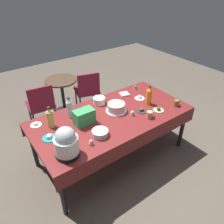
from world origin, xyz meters
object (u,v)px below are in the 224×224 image
object	(u,v)px
ceramic_snack_bowl	(99,101)
soda_bottle_orange_juice	(149,96)
slow_cooker	(66,143)
dessert_plate_cream	(36,125)
dessert_plate_sage	(158,110)
dessert_plate_teal	(49,138)
dessert_plate_white	(140,98)
cupcake_mint	(135,88)
dessert_plate_charcoal	(141,111)
cupcake_lemon	(91,142)
soda_carton	(84,117)
coffee_mug_navy	(80,111)
cupcake_cocoa	(150,91)
soda_bottle_water	(70,108)
coffee_mug_olive	(176,103)
cupcake_rose	(132,113)
frosted_layer_cake	(116,108)
round_cafe_table	(62,90)
glass_salad_bowl	(100,133)
maroon_chair_left	(41,103)
coffee_mug_tan	(150,115)
potluck_table	(112,119)
maroon_chair_right	(87,89)
soda_bottle_ginger_ale	(50,118)

from	to	relation	value
ceramic_snack_bowl	soda_bottle_orange_juice	bearing A→B (deg)	-36.80
slow_cooker	dessert_plate_cream	size ratio (longest dim) A/B	2.50
ceramic_snack_bowl	dessert_plate_sage	distance (m)	0.88
dessert_plate_teal	soda_bottle_orange_juice	bearing A→B (deg)	-4.17
dessert_plate_white	cupcake_mint	world-z (taller)	cupcake_mint
dessert_plate_charcoal	cupcake_lemon	world-z (taller)	cupcake_lemon
dessert_plate_teal	soda_carton	world-z (taller)	soda_carton
coffee_mug_navy	soda_bottle_orange_juice	bearing A→B (deg)	-20.10
cupcake_cocoa	soda_bottle_water	xyz separation A→B (m)	(-1.37, 0.13, 0.11)
slow_cooker	coffee_mug_olive	world-z (taller)	slow_cooker
dessert_plate_white	dessert_plate_charcoal	xyz separation A→B (m)	(-0.23, -0.29, -0.00)
slow_cooker	soda_bottle_orange_juice	size ratio (longest dim) A/B	1.22
cupcake_rose	frosted_layer_cake	bearing A→B (deg)	118.43
cupcake_rose	dessert_plate_charcoal	bearing A→B (deg)	-0.23
soda_bottle_water	round_cafe_table	distance (m)	1.39
dessert_plate_charcoal	cupcake_rose	distance (m)	0.17
glass_salad_bowl	maroon_chair_left	size ratio (longest dim) A/B	0.24
soda_bottle_orange_juice	coffee_mug_tan	bearing A→B (deg)	-131.63
dessert_plate_charcoal	cupcake_mint	size ratio (longest dim) A/B	2.26
coffee_mug_tan	coffee_mug_navy	xyz separation A→B (m)	(-0.71, 0.63, 0.00)
cupcake_mint	coffee_mug_olive	distance (m)	0.77
soda_bottle_water	coffee_mug_olive	size ratio (longest dim) A/B	2.67
potluck_table	maroon_chair_right	world-z (taller)	maroon_chair_right
dessert_plate_sage	soda_bottle_water	distance (m)	1.25
cupcake_rose	dessert_plate_teal	bearing A→B (deg)	169.61
potluck_table	ceramic_snack_bowl	size ratio (longest dim) A/B	12.13
soda_bottle_orange_juice	maroon_chair_left	xyz separation A→B (m)	(-1.18, 1.41, -0.39)
potluck_table	dessert_plate_teal	bearing A→B (deg)	177.63
dessert_plate_cream	glass_salad_bowl	bearing A→B (deg)	-49.68
frosted_layer_cake	cupcake_lemon	xyz separation A→B (m)	(-0.66, -0.40, -0.03)
dessert_plate_white	soda_bottle_ginger_ale	world-z (taller)	soda_bottle_ginger_ale
dessert_plate_sage	maroon_chair_left	xyz separation A→B (m)	(-1.17, 1.63, -0.27)
cupcake_rose	coffee_mug_tan	size ratio (longest dim) A/B	0.54
potluck_table	soda_bottle_ginger_ale	world-z (taller)	soda_bottle_ginger_ale
cupcake_cocoa	coffee_mug_tan	bearing A→B (deg)	-134.32
soda_bottle_orange_juice	soda_carton	size ratio (longest dim) A/B	1.13
coffee_mug_tan	maroon_chair_right	xyz separation A→B (m)	(0.01, 1.69, -0.31)
dessert_plate_teal	cupcake_mint	size ratio (longest dim) A/B	2.49
round_cafe_table	cupcake_mint	bearing A→B (deg)	-54.63
slow_cooker	dessert_plate_charcoal	bearing A→B (deg)	7.87
coffee_mug_navy	soda_carton	size ratio (longest dim) A/B	0.48
glass_salad_bowl	ceramic_snack_bowl	xyz separation A→B (m)	(0.41, 0.64, 0.01)
dessert_plate_teal	soda_bottle_ginger_ale	size ratio (longest dim) A/B	0.57
cupcake_rose	round_cafe_table	xyz separation A→B (m)	(-0.27, 1.73, -0.28)
dessert_plate_teal	round_cafe_table	distance (m)	1.76
soda_bottle_water	dessert_plate_cream	bearing A→B (deg)	169.39
cupcake_mint	coffee_mug_olive	size ratio (longest dim) A/B	0.60
dessert_plate_white	maroon_chair_left	distance (m)	1.72
dessert_plate_cream	maroon_chair_right	bearing A→B (deg)	35.95
glass_salad_bowl	soda_carton	xyz separation A→B (m)	(-0.03, 0.33, 0.06)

